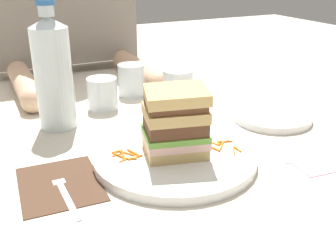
{
  "coord_description": "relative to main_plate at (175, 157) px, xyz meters",
  "views": [
    {
      "loc": [
        -0.29,
        -0.58,
        0.34
      ],
      "look_at": [
        0.0,
        0.02,
        0.06
      ],
      "focal_mm": 42.46,
      "sensor_mm": 36.0,
      "label": 1
    }
  ],
  "objects": [
    {
      "name": "carrot_shred_2",
      "position": [
        -0.09,
        0.05,
        0.01
      ],
      "size": [
        0.02,
        0.01,
        0.0
      ],
      "primitive_type": "cylinder",
      "rotation": [
        0.0,
        1.57,
        3.23
      ],
      "color": "orange",
      "rests_on": "main_plate"
    },
    {
      "name": "carrot_shred_6",
      "position": [
        -0.09,
        0.01,
        0.01
      ],
      "size": [
        0.02,
        0.01,
        0.0
      ],
      "primitive_type": "cylinder",
      "rotation": [
        0.0,
        1.57,
        3.42
      ],
      "color": "orange",
      "rests_on": "main_plate"
    },
    {
      "name": "juice_glass",
      "position": [
        0.13,
        0.25,
        0.03
      ],
      "size": [
        0.07,
        0.07,
        0.09
      ],
      "color": "white",
      "rests_on": "ground_plane"
    },
    {
      "name": "carrot_shred_3",
      "position": [
        -0.1,
        0.03,
        0.01
      ],
      "size": [
        0.01,
        0.02,
        0.0
      ],
      "primitive_type": "cylinder",
      "rotation": [
        0.0,
        1.57,
        5.14
      ],
      "color": "orange",
      "rests_on": "main_plate"
    },
    {
      "name": "carrot_shred_4",
      "position": [
        -0.08,
        0.01,
        0.01
      ],
      "size": [
        0.03,
        0.01,
        0.0
      ],
      "primitive_type": "cylinder",
      "rotation": [
        0.0,
        1.57,
        2.77
      ],
      "color": "orange",
      "rests_on": "main_plate"
    },
    {
      "name": "carrot_shred_5",
      "position": [
        -0.09,
        0.03,
        0.01
      ],
      "size": [
        0.03,
        0.01,
        0.0
      ],
      "primitive_type": "cylinder",
      "rotation": [
        0.0,
        1.57,
        3.33
      ],
      "color": "orange",
      "rests_on": "main_plate"
    },
    {
      "name": "water_bottle",
      "position": [
        -0.15,
        0.25,
        0.11
      ],
      "size": [
        0.08,
        0.08,
        0.27
      ],
      "color": "silver",
      "rests_on": "ground_plane"
    },
    {
      "name": "napkin_dark",
      "position": [
        -0.21,
        0.01,
        -0.01
      ],
      "size": [
        0.13,
        0.17,
        0.0
      ],
      "primitive_type": "cube",
      "rotation": [
        0.0,
        0.0,
        -0.05
      ],
      "color": "#4C3323",
      "rests_on": "ground_plane"
    },
    {
      "name": "carrot_shred_12",
      "position": [
        0.1,
        -0.04,
        0.01
      ],
      "size": [
        0.02,
        0.03,
        0.0
      ],
      "primitive_type": "cylinder",
      "rotation": [
        0.0,
        1.57,
        4.16
      ],
      "color": "orange",
      "rests_on": "main_plate"
    },
    {
      "name": "carrot_shred_7",
      "position": [
        -0.07,
        0.01,
        0.01
      ],
      "size": [
        0.03,
        0.01,
        0.0
      ],
      "primitive_type": "cylinder",
      "rotation": [
        0.0,
        1.57,
        3.3
      ],
      "color": "orange",
      "rests_on": "main_plate"
    },
    {
      "name": "carrot_shred_0",
      "position": [
        -0.08,
        0.03,
        0.01
      ],
      "size": [
        0.02,
        0.03,
        0.0
      ],
      "primitive_type": "cylinder",
      "rotation": [
        0.0,
        1.57,
        5.3
      ],
      "color": "orange",
      "rests_on": "main_plate"
    },
    {
      "name": "ground_plane",
      "position": [
        -0.0,
        0.01,
        -0.01
      ],
      "size": [
        3.0,
        3.0,
        0.0
      ],
      "primitive_type": "plane",
      "color": "beige"
    },
    {
      "name": "side_plate",
      "position": [
        0.29,
        0.08,
        -0.0
      ],
      "size": [
        0.18,
        0.18,
        0.02
      ],
      "primitive_type": "cylinder",
      "color": "white",
      "rests_on": "ground_plane"
    },
    {
      "name": "carrot_shred_1",
      "position": [
        -0.09,
        0.02,
        0.01
      ],
      "size": [
        0.01,
        0.02,
        0.0
      ],
      "primitive_type": "cylinder",
      "rotation": [
        0.0,
        1.57,
        4.54
      ],
      "color": "orange",
      "rests_on": "main_plate"
    },
    {
      "name": "main_plate",
      "position": [
        0.0,
        0.0,
        0.0
      ],
      "size": [
        0.29,
        0.29,
        0.02
      ],
      "primitive_type": "cylinder",
      "color": "white",
      "rests_on": "ground_plane"
    },
    {
      "name": "carrot_shred_15",
      "position": [
        0.09,
        -0.0,
        0.01
      ],
      "size": [
        0.01,
        0.02,
        0.0
      ],
      "primitive_type": "cylinder",
      "rotation": [
        0.0,
        1.57,
        1.11
      ],
      "color": "orange",
      "rests_on": "main_plate"
    },
    {
      "name": "carrot_shred_10",
      "position": [
        0.08,
        -0.0,
        0.01
      ],
      "size": [
        0.01,
        0.02,
        0.0
      ],
      "primitive_type": "cylinder",
      "rotation": [
        0.0,
        1.57,
        5.0
      ],
      "color": "orange",
      "rests_on": "main_plate"
    },
    {
      "name": "empty_tumbler_1",
      "position": [
        0.07,
        0.39,
        0.03
      ],
      "size": [
        0.07,
        0.07,
        0.08
      ],
      "primitive_type": "cylinder",
      "color": "silver",
      "rests_on": "ground_plane"
    },
    {
      "name": "empty_tumbler_0",
      "position": [
        -0.03,
        0.32,
        0.03
      ],
      "size": [
        0.07,
        0.07,
        0.08
      ],
      "primitive_type": "cylinder",
      "color": "silver",
      "rests_on": "ground_plane"
    },
    {
      "name": "carrot_shred_8",
      "position": [
        -0.07,
        0.03,
        0.01
      ],
      "size": [
        0.01,
        0.03,
        0.0
      ],
      "primitive_type": "cylinder",
      "rotation": [
        0.0,
        1.57,
        5.04
      ],
      "color": "orange",
      "rests_on": "main_plate"
    },
    {
      "name": "carrot_shred_14",
      "position": [
        0.09,
        -0.02,
        0.01
      ],
      "size": [
        0.02,
        0.02,
        0.0
      ],
      "primitive_type": "cylinder",
      "rotation": [
        0.0,
        1.57,
        3.99
      ],
      "color": "orange",
      "rests_on": "main_plate"
    },
    {
      "name": "sandwich",
      "position": [
        0.0,
        -0.0,
        0.07
      ],
      "size": [
        0.13,
        0.12,
        0.12
      ],
      "color": "tan",
      "rests_on": "main_plate"
    },
    {
      "name": "napkin_pink",
      "position": [
        0.22,
        -0.11,
        -0.01
      ],
      "size": [
        0.08,
        0.11,
        0.0
      ],
      "primitive_type": "cube",
      "rotation": [
        0.0,
        0.0,
        -0.11
      ],
      "color": "pink",
      "rests_on": "ground_plane"
    },
    {
      "name": "fork",
      "position": [
        -0.21,
        -0.01,
        -0.0
      ],
      "size": [
        0.02,
        0.17,
        0.0
      ],
      "color": "silver",
      "rests_on": "napkin_dark"
    },
    {
      "name": "knife",
      "position": [
        0.18,
        -0.01,
        -0.01
      ],
      "size": [
        0.03,
        0.2,
        0.0
      ],
      "color": "silver",
      "rests_on": "ground_plane"
    },
    {
      "name": "carrot_shred_16",
      "position": [
        0.1,
        -0.0,
        0.01
      ],
      "size": [
        0.03,
        0.01,
        0.0
      ],
      "primitive_type": "cylinder",
      "rotation": [
        0.0,
        1.57,
        5.95
      ],
      "color": "orange",
      "rests_on": "main_plate"
    },
    {
      "name": "carrot_shred_13",
      "position": [
        0.11,
        -0.04,
        0.01
      ],
      "size": [
        0.0,
        0.02,
        0.0
      ],
      "primitive_type": "cylinder",
      "rotation": [
        0.0,
        1.57,
        1.54
      ],
      "color": "orange",
      "rests_on": "main_plate"
    },
    {
      "name": "carrot_shred_11",
      "position": [
        0.07,
        -0.02,
        0.01
      ],
      "size": [
        0.01,
        0.02,
        0.0
      ],
      "primitive_type": "cylinder",
      "rotation": [
        0.0,
        1.57,
        1.88
      ],
      "color": "orange",
      "rests_on": "main_plate"
    },
    {
      "name": "carrot_shred_9",
      "position": [
        0.1,
        -0.01,
        0.01
      ],
      "size": [
        0.03,
        0.01,
        0.0
      ],
      "primitive_type": "cylinder",
      "rotation": [
        0.0,
        1.57,
        0.28
      ],
      "color": "orange",
      "rests_on": "main_plate"
    }
  ]
}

